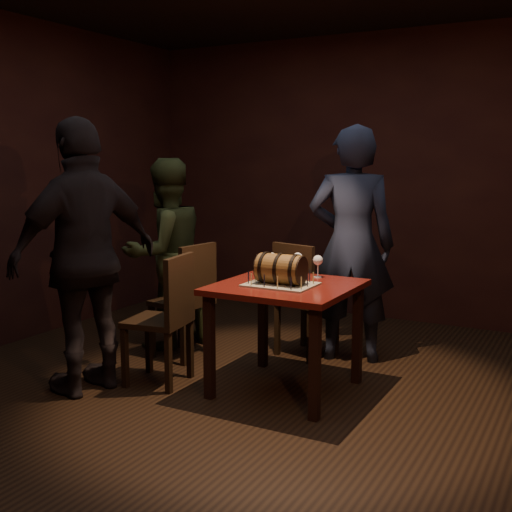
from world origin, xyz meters
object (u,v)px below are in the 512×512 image
wine_glass_mid (298,258)px  chair_left_rear (189,294)px  wine_glass_left (272,259)px  chair_left_front (167,312)px  person_back (351,245)px  person_left_rear (165,254)px  barrel_cake (281,269)px  chair_back (301,294)px  pub_table (286,300)px  wine_glass_right (318,261)px  pint_of_ale (283,267)px  person_left_front (86,257)px

wine_glass_mid → chair_left_rear: size_ratio=0.17×
wine_glass_left → chair_left_front: size_ratio=0.17×
person_back → person_left_rear: (-1.50, -0.40, -0.13)m
barrel_cake → chair_left_rear: bearing=161.0°
wine_glass_left → chair_back: 0.57m
pub_table → chair_left_rear: bearing=164.3°
wine_glass_left → wine_glass_right: 0.35m
wine_glass_mid → chair_left_rear: (-0.90, -0.10, -0.34)m
pub_table → person_left_rear: bearing=160.6°
person_back → pint_of_ale: bearing=49.0°
pint_of_ale → person_back: person_back is taller
barrel_cake → person_back: person_back is taller
barrel_cake → chair_left_front: barrel_cake is taller
barrel_cake → person_back: (0.15, 0.94, 0.06)m
wine_glass_right → person_left_rear: bearing=174.0°
wine_glass_right → wine_glass_mid: bearing=165.0°
wine_glass_right → chair_back: size_ratio=0.17×
wine_glass_left → chair_left_front: 0.85m
person_left_front → chair_left_rear: bearing=-177.4°
barrel_cake → wine_glass_mid: bearing=99.9°
pub_table → wine_glass_right: (0.09, 0.33, 0.23)m
person_left_front → pub_table: bearing=133.1°
pub_table → wine_glass_left: (-0.25, 0.28, 0.23)m
person_left_rear → chair_back: bearing=123.4°
pint_of_ale → chair_back: chair_back is taller
chair_left_rear → person_left_rear: person_left_rear is taller
wine_glass_mid → person_left_front: 1.50m
barrel_cake → person_back: 0.95m
wine_glass_mid → chair_back: 0.52m
wine_glass_mid → chair_left_rear: bearing=-173.9°
chair_back → person_left_rear: size_ratio=0.58×
wine_glass_left → wine_glass_mid: same height
wine_glass_mid → person_left_rear: size_ratio=0.10×
pub_table → person_left_rear: 1.46m
wine_glass_left → person_back: (0.39, 0.60, 0.06)m
person_back → wine_glass_right: bearing=67.9°
chair_left_rear → person_left_front: 1.03m
wine_glass_left → wine_glass_right: bearing=7.9°
wine_glass_left → chair_back: size_ratio=0.17×
wine_glass_mid → wine_glass_right: size_ratio=1.00×
pint_of_ale → chair_back: size_ratio=0.16×
wine_glass_left → chair_left_rear: size_ratio=0.17×
wine_glass_right → chair_left_rear: 1.14m
person_back → person_left_rear: person_back is taller
barrel_cake → chair_left_rear: (-0.98, 0.34, -0.34)m
pint_of_ale → person_left_front: 1.37m
barrel_cake → pub_table: bearing=75.7°
person_left_front → pint_of_ale: bearing=144.9°
barrel_cake → wine_glass_right: 0.40m
chair_left_front → barrel_cake: bearing=16.3°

